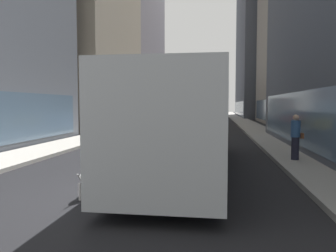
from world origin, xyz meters
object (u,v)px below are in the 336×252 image
at_px(box_truck, 208,109).
at_px(dalmatian_dog, 87,176).
at_px(car_blue_hatchback, 155,121).
at_px(car_red_coupe, 207,117).
at_px(car_grey_wagon, 184,118).
at_px(transit_bus, 184,117).
at_px(car_yellow_taxi, 204,121).
at_px(pedestrian_with_handbag, 296,137).

relative_size(box_truck, dalmatian_dog, 7.79).
bearing_deg(box_truck, car_blue_hatchback, -102.71).
bearing_deg(car_red_coupe, car_grey_wagon, -138.10).
height_order(transit_bus, car_grey_wagon, transit_bus).
height_order(transit_bus, car_red_coupe, transit_bus).
bearing_deg(car_yellow_taxi, transit_bus, -90.00).
distance_m(box_truck, dalmatian_dog, 37.62).
height_order(car_blue_hatchback, dalmatian_dog, car_blue_hatchback).
bearing_deg(car_yellow_taxi, box_truck, 90.00).
height_order(car_grey_wagon, box_truck, box_truck).
height_order(box_truck, pedestrian_with_handbag, box_truck).
relative_size(car_grey_wagon, pedestrian_with_handbag, 2.73).
bearing_deg(car_blue_hatchback, pedestrian_with_handbag, -60.91).
relative_size(car_red_coupe, dalmatian_dog, 4.68).
xyz_separation_m(car_blue_hatchback, car_red_coupe, (4.00, 10.60, 0.00)).
xyz_separation_m(transit_bus, car_grey_wagon, (-2.40, 24.43, -0.95)).
distance_m(car_grey_wagon, dalmatian_dog, 28.27).
xyz_separation_m(car_red_coupe, box_truck, (-0.00, 7.14, 0.84)).
xyz_separation_m(box_truck, dalmatian_dog, (-1.94, -37.56, -1.15)).
relative_size(transit_bus, car_red_coupe, 2.56).
relative_size(transit_bus, pedestrian_with_handbag, 6.82).
bearing_deg(transit_bus, pedestrian_with_handbag, 21.36).
bearing_deg(dalmatian_dog, pedestrian_with_handbag, 42.19).
bearing_deg(car_grey_wagon, dalmatian_dog, -89.08).
bearing_deg(car_yellow_taxi, pedestrian_with_handbag, -75.96).
relative_size(car_blue_hatchback, car_yellow_taxi, 1.07).
relative_size(transit_bus, dalmatian_dog, 11.98).
bearing_deg(car_red_coupe, car_yellow_taxi, -90.00).
xyz_separation_m(dalmatian_dog, pedestrian_with_handbag, (5.96, 5.41, 0.50)).
bearing_deg(box_truck, dalmatian_dog, -92.96).
distance_m(car_blue_hatchback, car_yellow_taxi, 4.33).
relative_size(car_yellow_taxi, dalmatian_dog, 4.34).
distance_m(car_red_coupe, car_yellow_taxi, 8.94).
bearing_deg(car_red_coupe, box_truck, 90.00).
relative_size(car_grey_wagon, car_yellow_taxi, 1.11).
height_order(car_blue_hatchback, car_yellow_taxi, same).
distance_m(transit_bus, dalmatian_dog, 4.48).
relative_size(car_red_coupe, car_yellow_taxi, 1.08).
bearing_deg(pedestrian_with_handbag, car_red_coupe, 99.13).
distance_m(box_truck, pedestrian_with_handbag, 32.41).
xyz_separation_m(box_truck, pedestrian_with_handbag, (4.02, -32.15, -0.65)).
xyz_separation_m(car_grey_wagon, car_red_coupe, (2.40, 2.15, 0.00)).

